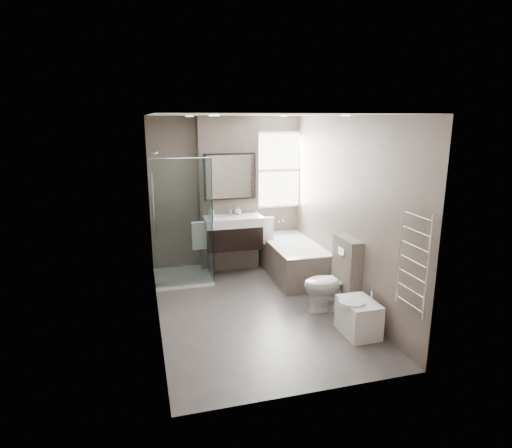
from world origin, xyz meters
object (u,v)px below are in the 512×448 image
object	(u,v)px
vanity	(233,232)
bathtub	(292,258)
toilet	(329,284)
bidet	(358,317)

from	to	relation	value
vanity	bathtub	size ratio (longest dim) A/B	0.59
bathtub	toilet	world-z (taller)	toilet
bathtub	bidet	world-z (taller)	bathtub
bathtub	vanity	bearing A→B (deg)	160.63
bathtub	toilet	size ratio (longest dim) A/B	2.18
bathtub	bidet	bearing A→B (deg)	-87.54
vanity	bathtub	distance (m)	1.07
toilet	vanity	bearing A→B (deg)	-148.74
vanity	bathtub	bearing A→B (deg)	-19.37
bidet	bathtub	bearing A→B (deg)	92.46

